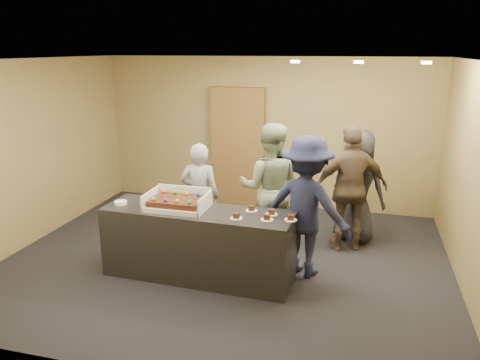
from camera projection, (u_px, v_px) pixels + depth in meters
The scene contains 17 objects.
room at pixel (226, 166), 6.15m from camera, with size 6.04×6.00×2.70m.
serving_counter at pixel (198, 244), 5.92m from camera, with size 2.40×0.70×0.90m, color black.
storage_cabinet at pixel (238, 147), 8.58m from camera, with size 0.98×0.15×2.17m, color brown.
cake_box at pixel (178, 204), 5.88m from camera, with size 0.75×0.52×0.22m.
sheet_cake at pixel (177, 201), 5.84m from camera, with size 0.64×0.44×0.12m.
plate_stack at pixel (121, 203), 6.02m from camera, with size 0.16×0.16×0.04m, color white.
slice_a at pixel (236, 217), 5.51m from camera, with size 0.15×0.15×0.07m.
slice_b at pixel (252, 209), 5.77m from camera, with size 0.15×0.15×0.07m.
slice_c at pixel (267, 218), 5.47m from camera, with size 0.15×0.15×0.07m.
slice_d at pixel (272, 213), 5.64m from camera, with size 0.15×0.15×0.07m.
slice_e at pixel (291, 218), 5.46m from camera, with size 0.15×0.15×0.07m.
person_server_grey at pixel (200, 196), 6.74m from camera, with size 0.57×0.37×1.56m, color #A2A2A7.
person_sage_man at pixel (270, 188), 6.64m from camera, with size 0.90×0.70×1.85m, color gray.
person_navy_man at pixel (307, 207), 5.89m from camera, with size 1.18×0.68×1.82m, color #1B1F3D.
person_brown_extra at pixel (351, 189), 6.63m from camera, with size 1.08×0.45×1.84m, color brown.
person_dark_suit at pixel (357, 186), 6.98m from camera, with size 0.83×0.54×1.70m, color #28292D.
ceiling_spotlights at pixel (359, 62), 5.85m from camera, with size 1.72×0.12×0.03m.
Camera 1 is at (1.73, -5.71, 2.85)m, focal length 35.00 mm.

